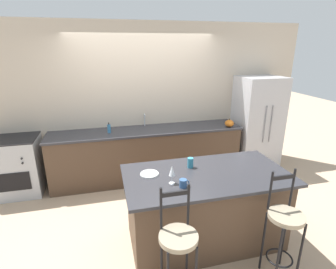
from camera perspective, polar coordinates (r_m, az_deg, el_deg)
ground_plane at (r=4.59m, az=-3.54°, el=-11.31°), size 18.00×18.00×0.00m
wall_back at (r=4.76m, az=-5.44°, el=7.19°), size 6.00×0.07×2.70m
back_counter at (r=4.72m, az=-4.50°, el=-4.18°), size 3.32×0.68×0.92m
sink_faucet at (r=4.71m, az=-5.10°, el=3.47°), size 0.02×0.13×0.22m
kitchen_island at (r=3.29m, az=8.07°, el=-15.45°), size 1.90×0.99×0.91m
refrigerator at (r=5.29m, az=18.70°, el=2.27°), size 0.78×0.71×1.77m
oven_range at (r=4.88m, az=-30.38°, el=-6.00°), size 0.79×0.65×0.94m
bar_stool_near at (r=2.51m, az=2.19°, el=-23.48°), size 0.35×0.35×1.17m
bar_stool_far at (r=2.97m, az=23.93°, el=-17.78°), size 0.35×0.35×1.17m
dinner_plate at (r=3.02m, az=-4.05°, el=-8.51°), size 0.21×0.21×0.02m
wine_glass at (r=2.77m, az=0.87°, el=-8.00°), size 0.07×0.07×0.20m
coffee_mug at (r=2.75m, az=3.35°, el=-10.55°), size 0.11×0.08×0.09m
tumbler_cup at (r=3.17m, az=4.89°, el=-6.13°), size 0.07×0.07×0.12m
pumpkin_decoration at (r=4.80m, az=13.21°, el=2.37°), size 0.16×0.16×0.15m
soap_bottle at (r=4.46m, az=-12.71°, el=1.29°), size 0.06×0.06×0.17m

